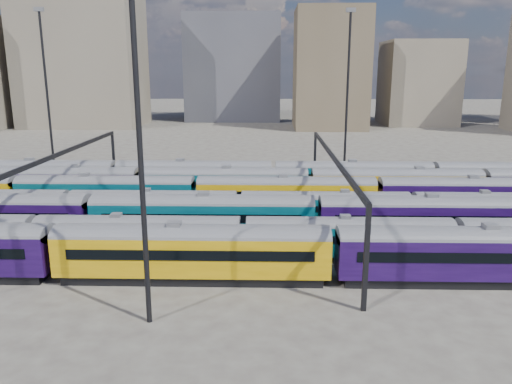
{
  "coord_description": "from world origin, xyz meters",
  "views": [
    {
      "loc": [
        3.09,
        -52.97,
        16.81
      ],
      "look_at": [
        1.7,
        3.37,
        3.0
      ],
      "focal_mm": 35.0,
      "sensor_mm": 36.0,
      "label": 1
    }
  ],
  "objects_px": {
    "rake_2": "(203,212)",
    "mast_2": "(138,117)",
    "rake_1": "(139,232)",
    "rake_0": "(333,248)"
  },
  "relations": [
    {
      "from": "rake_0",
      "to": "rake_1",
      "type": "relative_size",
      "value": 1.02
    },
    {
      "from": "rake_2",
      "to": "mast_2",
      "type": "height_order",
      "value": "mast_2"
    },
    {
      "from": "rake_2",
      "to": "mast_2",
      "type": "relative_size",
      "value": 6.2
    },
    {
      "from": "rake_1",
      "to": "rake_2",
      "type": "bearing_deg",
      "value": 43.47
    },
    {
      "from": "mast_2",
      "to": "rake_1",
      "type": "bearing_deg",
      "value": 107.12
    },
    {
      "from": "rake_0",
      "to": "rake_1",
      "type": "distance_m",
      "value": 17.8
    },
    {
      "from": "rake_1",
      "to": "mast_2",
      "type": "height_order",
      "value": "mast_2"
    },
    {
      "from": "rake_0",
      "to": "rake_1",
      "type": "height_order",
      "value": "rake_0"
    },
    {
      "from": "rake_0",
      "to": "rake_2",
      "type": "height_order",
      "value": "rake_2"
    },
    {
      "from": "rake_0",
      "to": "mast_2",
      "type": "distance_m",
      "value": 18.7
    }
  ]
}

